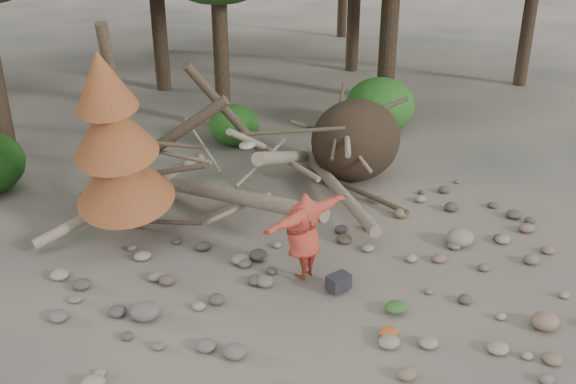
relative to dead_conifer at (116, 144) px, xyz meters
name	(u,v)px	position (x,y,z in m)	size (l,w,h in m)	color
ground	(349,293)	(3.12, -3.37, -2.11)	(120.00, 120.00, 0.00)	#514C44
deadfall_pile	(335,147)	(5.13, 0.87, -1.16)	(8.55, 5.24, 3.30)	#332619
dead_conifer	(116,144)	(0.00, 0.00, 0.00)	(2.06, 2.16, 4.35)	#4C3F30
bush_mid	(234,125)	(3.92, 4.43, -1.55)	(1.40, 1.40, 1.12)	#23591A
bush_right	(380,106)	(8.12, 3.63, -1.31)	(2.00, 2.00, 1.60)	#2C6A21
frisbee_thrower	(304,235)	(2.59, -2.64, -1.21)	(2.08, 1.27, 2.50)	#A53525
backpack	(338,285)	(2.97, -3.24, -1.98)	(0.40, 0.27, 0.27)	black
cloth_green	(396,309)	(3.52, -4.21, -2.04)	(0.40, 0.33, 0.15)	#2A5B24
cloth_orange	(388,334)	(3.06, -4.70, -2.05)	(0.32, 0.26, 0.12)	#A7481C
boulder_front_right	(545,321)	(5.44, -5.54, -1.98)	(0.45, 0.40, 0.27)	#846852
boulder_mid_right	(460,238)	(5.94, -2.80, -1.94)	(0.56, 0.50, 0.33)	gray
boulder_mid_left	(145,311)	(-0.25, -2.63, -1.97)	(0.48, 0.43, 0.29)	#605751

